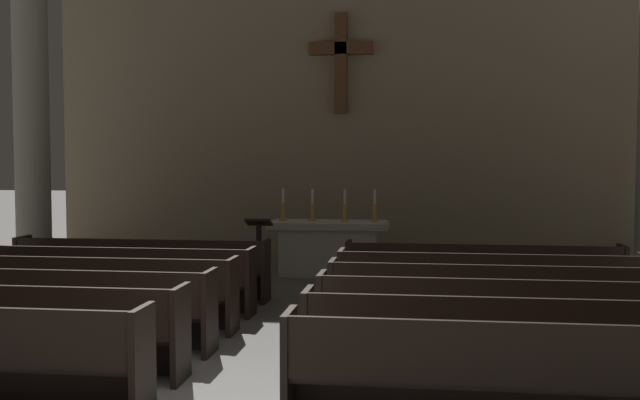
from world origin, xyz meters
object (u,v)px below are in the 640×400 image
(pew_left_row_6, at_px, (141,269))
(pew_right_row_4, at_px, (496,302))
(altar, at_px, (329,247))
(pew_left_row_3, at_px, (43,308))
(candlestick_inner_left, at_px, (313,211))
(pew_right_row_2, at_px, (518,345))
(lectern, at_px, (259,253))
(pew_left_row_4, at_px, (82,292))
(pew_left_row_5, at_px, (115,279))
(pew_right_row_6, at_px, (482,275))
(pew_right_row_1, at_px, (534,377))
(candlestick_inner_right, at_px, (345,211))
(pew_right_row_5, at_px, (489,288))
(candlestick_outer_right, at_px, (375,211))
(pew_right_row_3, at_px, (506,321))
(column_left_second, at_px, (31,112))
(candlestick_outer_left, at_px, (283,211))

(pew_left_row_6, bearing_deg, pew_right_row_4, -21.68)
(altar, bearing_deg, pew_left_row_3, -114.02)
(candlestick_inner_left, bearing_deg, pew_right_row_2, -67.09)
(lectern, bearing_deg, altar, 48.68)
(pew_left_row_3, xyz_separation_m, candlestick_inner_left, (2.28, 5.78, 0.72))
(pew_left_row_4, bearing_deg, pew_left_row_5, 90.00)
(pew_left_row_6, distance_m, pew_right_row_6, 5.16)
(pew_left_row_4, xyz_separation_m, pew_right_row_1, (5.16, -3.07, 0.00))
(pew_left_row_5, bearing_deg, candlestick_inner_left, 58.61)
(candlestick_inner_right, bearing_deg, pew_right_row_2, -71.50)
(pew_right_row_2, xyz_separation_m, pew_right_row_5, (0.00, 3.07, 0.00))
(pew_left_row_4, relative_size, candlestick_inner_left, 6.65)
(pew_right_row_4, distance_m, candlestick_outer_right, 5.11)
(pew_right_row_1, xyz_separation_m, candlestick_inner_left, (-2.88, 7.83, 0.72))
(pew_right_row_3, bearing_deg, candlestick_outer_right, 106.63)
(pew_left_row_5, bearing_deg, lectern, 58.99)
(pew_right_row_6, height_order, candlestick_inner_right, candlestick_inner_right)
(column_left_second, bearing_deg, pew_right_row_1, -42.85)
(pew_right_row_2, relative_size, candlestick_outer_left, 6.65)
(altar, bearing_deg, pew_right_row_5, -55.38)
(pew_right_row_2, relative_size, pew_right_row_4, 1.00)
(pew_right_row_1, bearing_deg, altar, 108.22)
(pew_left_row_4, distance_m, candlestick_outer_right, 5.91)
(pew_right_row_2, bearing_deg, pew_right_row_4, 90.00)
(column_left_second, height_order, candlestick_inner_left, column_left_second)
(pew_left_row_6, relative_size, candlestick_inner_left, 6.65)
(pew_left_row_3, xyz_separation_m, pew_right_row_1, (5.16, -2.05, 0.00))
(candlestick_inner_right, bearing_deg, candlestick_inner_left, 180.00)
(pew_left_row_6, relative_size, candlestick_outer_right, 6.65)
(pew_left_row_6, height_order, candlestick_inner_right, candlestick_inner_right)
(pew_right_row_1, xyz_separation_m, column_left_second, (-8.27, 7.67, 2.57))
(pew_left_row_4, relative_size, altar, 1.80)
(pew_left_row_3, distance_m, pew_right_row_1, 5.55)
(pew_right_row_4, relative_size, lectern, 3.44)
(pew_left_row_5, bearing_deg, candlestick_inner_right, 52.38)
(lectern, bearing_deg, candlestick_inner_left, 57.83)
(column_left_second, height_order, candlestick_inner_right, column_left_second)
(pew_right_row_3, xyz_separation_m, pew_right_row_5, (0.00, 2.05, 0.00))
(candlestick_outer_right, bearing_deg, pew_left_row_6, -141.68)
(candlestick_inner_left, bearing_deg, pew_right_row_3, -63.54)
(candlestick_outer_left, bearing_deg, pew_right_row_6, -38.32)
(lectern, bearing_deg, pew_left_row_5, -121.01)
(column_left_second, relative_size, candlestick_outer_left, 10.49)
(altar, height_order, lectern, lectern)
(pew_left_row_3, height_order, candlestick_outer_right, candlestick_outer_right)
(pew_left_row_4, xyz_separation_m, altar, (2.58, 4.76, 0.06))
(column_left_second, height_order, candlestick_outer_right, column_left_second)
(pew_right_row_5, distance_m, candlestick_outer_right, 4.18)
(pew_left_row_6, height_order, candlestick_inner_left, candlestick_inner_left)
(pew_right_row_3, height_order, candlestick_inner_right, candlestick_inner_right)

